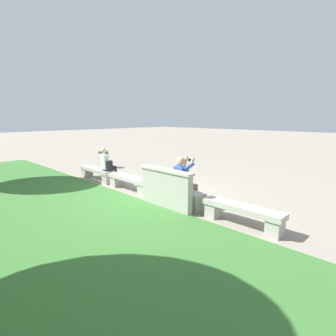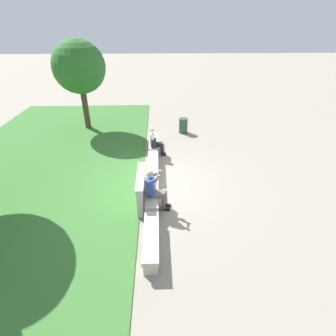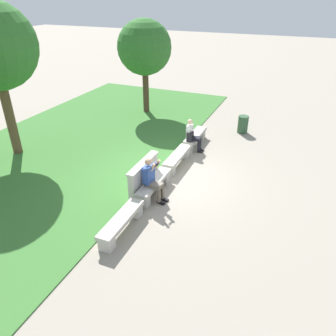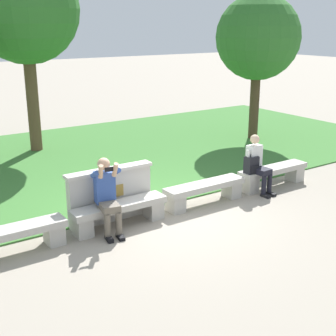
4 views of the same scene
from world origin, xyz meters
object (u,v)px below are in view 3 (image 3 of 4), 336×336
(bench_mid, at_px, (177,158))
(tree_right_background, at_px, (144,48))
(bench_main, at_px, (122,222))
(backpack, at_px, (190,137))
(trash_bin, at_px, (243,124))
(bench_far, at_px, (195,137))
(person_photographer, at_px, (152,177))
(person_distant, at_px, (192,134))
(bench_near, at_px, (154,185))

(bench_mid, bearing_deg, tree_right_background, 36.76)
(bench_main, bearing_deg, backpack, -0.42)
(bench_mid, xyz_separation_m, trash_bin, (3.93, -1.51, 0.08))
(bench_far, relative_size, person_photographer, 1.37)
(person_distant, bearing_deg, trash_bin, -29.40)
(bench_mid, bearing_deg, person_photographer, -178.04)
(bench_main, distance_m, person_photographer, 1.74)
(bench_near, bearing_deg, person_distant, -1.14)
(bench_main, xyz_separation_m, trash_bin, (7.84, -1.51, 0.08))
(bench_main, xyz_separation_m, person_distant, (5.28, -0.07, 0.38))
(bench_main, distance_m, trash_bin, 7.98)
(bench_near, bearing_deg, bench_far, 0.00)
(bench_mid, xyz_separation_m, bench_far, (1.96, 0.00, 0.00))
(bench_near, xyz_separation_m, bench_mid, (1.96, 0.00, 0.00))
(backpack, height_order, trash_bin, backpack)
(tree_right_background, bearing_deg, person_photographer, -152.52)
(bench_main, bearing_deg, bench_mid, 0.00)
(bench_near, height_order, person_photographer, person_photographer)
(bench_main, distance_m, bench_near, 1.96)
(bench_main, relative_size, person_photographer, 1.37)
(person_photographer, height_order, person_distant, person_photographer)
(person_photographer, height_order, backpack, person_photographer)
(bench_near, bearing_deg, backpack, -0.67)
(bench_main, height_order, backpack, backpack)
(bench_near, relative_size, tree_right_background, 0.41)
(bench_mid, xyz_separation_m, person_photographer, (-2.23, -0.08, 0.44))
(backpack, bearing_deg, person_photographer, -179.36)
(person_photographer, bearing_deg, person_distant, 0.16)
(backpack, height_order, tree_right_background, tree_right_background)
(bench_far, relative_size, trash_bin, 2.41)
(bench_main, xyz_separation_m, person_photographer, (1.68, -0.08, 0.44))
(bench_main, bearing_deg, person_photographer, -2.60)
(bench_far, bearing_deg, trash_bin, -37.39)
(bench_near, height_order, bench_far, same)
(person_distant, bearing_deg, bench_far, 6.47)
(bench_far, bearing_deg, person_distant, -173.53)
(person_distant, height_order, backpack, person_distant)
(bench_mid, distance_m, tree_right_background, 6.59)
(bench_mid, height_order, person_distant, person_distant)
(bench_mid, height_order, trash_bin, trash_bin)
(bench_mid, bearing_deg, bench_near, 180.00)
(bench_main, distance_m, backpack, 5.16)
(backpack, bearing_deg, person_distant, -11.83)
(bench_far, distance_m, person_distant, 0.70)
(tree_right_background, bearing_deg, backpack, -134.50)
(bench_near, distance_m, trash_bin, 6.07)
(bench_far, bearing_deg, backpack, -177.03)
(bench_near, height_order, backpack, backpack)
(backpack, bearing_deg, tree_right_background, 45.50)
(bench_main, relative_size, backpack, 4.22)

